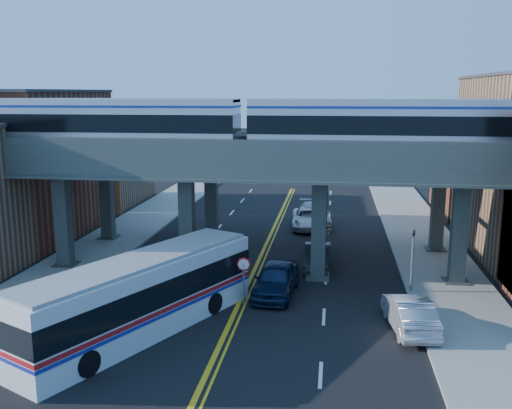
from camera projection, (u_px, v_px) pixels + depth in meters
ground at (228, 328)px, 27.05m from camera, size 120.00×120.00×0.00m
sidewalk_west at (87, 257)px, 38.30m from camera, size 5.00×70.00×0.16m
sidewalk_east at (440, 272)px, 35.21m from camera, size 5.00×70.00×0.16m
building_west_b at (30, 165)px, 44.02m from camera, size 8.00×14.00×11.00m
building_west_c at (99, 163)px, 56.95m from camera, size 8.00×10.00×8.00m
building_east_c at (486, 165)px, 51.87m from camera, size 8.00×10.00×9.00m
elevated_viaduct_near at (252, 170)px, 33.57m from camera, size 52.00×3.60×7.40m
elevated_viaduct_far at (266, 157)px, 40.38m from camera, size 52.00×3.60×7.40m
transit_train at (377, 125)px, 32.09m from camera, size 44.82×2.81×3.27m
stop_sign at (244, 273)px, 29.59m from camera, size 0.76×0.09×2.63m
traffic_signal at (413, 254)px, 31.20m from camera, size 0.15×0.18×4.10m
transit_bus at (140, 297)px, 26.25m from camera, size 8.52×13.11×3.40m
car_lane_a at (276, 279)px, 31.33m from camera, size 2.53×5.36×1.77m
car_lane_b at (317, 257)px, 36.13m from camera, size 1.59×4.50×1.48m
car_lane_c at (308, 218)px, 46.90m from camera, size 2.93×5.79×1.57m
car_lane_d at (314, 215)px, 47.87m from camera, size 3.22×6.42×1.79m
car_parked_curb at (409, 313)px, 26.72m from camera, size 2.34×5.09×1.62m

